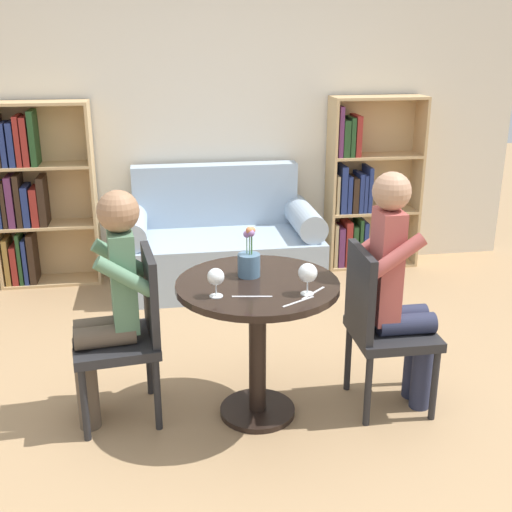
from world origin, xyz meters
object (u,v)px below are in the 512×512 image
object	(u,v)px
couch	(220,246)
person_right	(399,289)
person_left	(109,302)
flower_vase	(249,261)
wine_glass_left	(216,277)
chair_left	(129,329)
chair_right	(380,322)
bookshelf_left	(32,195)
bookshelf_right	(361,190)
wine_glass_right	(308,274)

from	to	relation	value
couch	person_right	bearing A→B (deg)	-69.16
person_left	flower_vase	distance (m)	0.73
couch	wine_glass_left	world-z (taller)	couch
couch	chair_left	distance (m)	1.93
chair_right	person_right	distance (m)	0.20
bookshelf_left	person_right	bearing A→B (deg)	-45.27
chair_left	person_right	world-z (taller)	person_right
chair_right	person_left	distance (m)	1.40
bookshelf_right	chair_left	world-z (taller)	bookshelf_right
chair_right	wine_glass_left	distance (m)	0.95
chair_left	wine_glass_right	size ratio (longest dim) A/B	5.87
person_left	person_right	size ratio (longest dim) A/B	0.95
couch	bookshelf_left	distance (m)	1.52
couch	chair_left	size ratio (longest dim) A/B	1.73
wine_glass_left	wine_glass_right	distance (m)	0.43
wine_glass_right	person_left	bearing A→B (deg)	163.79
flower_vase	chair_left	bearing A→B (deg)	178.98
chair_left	wine_glass_left	bearing A→B (deg)	52.75
chair_left	wine_glass_left	size ratio (longest dim) A/B	6.43
bookshelf_left	chair_right	distance (m)	3.03
wine_glass_left	wine_glass_right	size ratio (longest dim) A/B	0.91
bookshelf_left	wine_glass_left	size ratio (longest dim) A/B	10.29
chair_right	flower_vase	distance (m)	0.76
bookshelf_right	chair_right	bearing A→B (deg)	-105.09
person_right	couch	bearing A→B (deg)	21.22
bookshelf_right	wine_glass_left	distance (m)	2.76
chair_left	person_right	distance (m)	1.40
couch	flower_vase	world-z (taller)	flower_vase
chair_right	bookshelf_right	bearing A→B (deg)	-14.71
bookshelf_right	chair_left	distance (m)	2.81
wine_glass_right	person_right	bearing A→B (deg)	18.00
bookshelf_left	wine_glass_right	world-z (taller)	bookshelf_left
couch	wine_glass_right	distance (m)	2.18
person_left	person_right	distance (m)	1.47
bookshelf_right	flower_vase	world-z (taller)	bookshelf_right
bookshelf_right	wine_glass_right	world-z (taller)	bookshelf_right
couch	bookshelf_right	bearing A→B (deg)	12.11
chair_right	wine_glass_left	xyz separation A→B (m)	(-0.87, -0.13, 0.35)
couch	wine_glass_right	size ratio (longest dim) A/B	10.16
person_left	person_right	bearing A→B (deg)	79.45
couch	chair_left	xyz separation A→B (m)	(-0.65, -1.81, 0.18)
person_right	wine_glass_left	world-z (taller)	person_right
person_right	person_left	bearing A→B (deg)	86.37
chair_right	person_right	world-z (taller)	person_right
person_right	flower_vase	size ratio (longest dim) A/B	4.92
bookshelf_left	person_right	distance (m)	3.09
wine_glass_left	flower_vase	size ratio (longest dim) A/B	0.53
couch	bookshelf_right	distance (m)	1.31
couch	person_left	distance (m)	2.00
bookshelf_left	flower_vase	distance (m)	2.52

